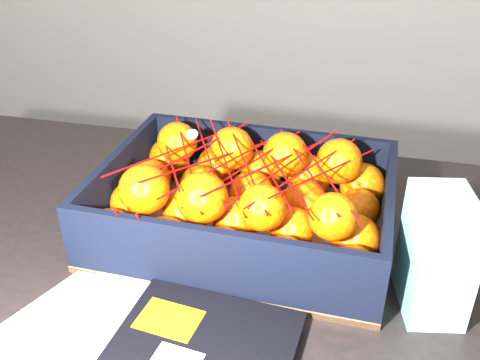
# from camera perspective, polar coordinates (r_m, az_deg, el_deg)

# --- Properties ---
(table) EXTENTS (1.23, 0.84, 0.75)m
(table) POSITION_cam_1_polar(r_m,az_deg,el_deg) (0.88, -5.72, -13.19)
(table) COLOR black
(table) RESTS_ON ground
(produce_crate) EXTENTS (0.43, 0.32, 0.11)m
(produce_crate) POSITION_cam_1_polar(r_m,az_deg,el_deg) (0.84, 0.54, -3.59)
(produce_crate) COLOR brown
(produce_crate) RESTS_ON table
(clementine_heap) EXTENTS (0.41, 0.31, 0.13)m
(clementine_heap) POSITION_cam_1_polar(r_m,az_deg,el_deg) (0.83, 0.58, -1.77)
(clementine_heap) COLOR #E05404
(clementine_heap) RESTS_ON produce_crate
(mesh_net) EXTENTS (0.36, 0.28, 0.10)m
(mesh_net) POSITION_cam_1_polar(r_m,az_deg,el_deg) (0.79, 0.04, 1.35)
(mesh_net) COLOR #BD0707
(mesh_net) RESTS_ON clementine_heap
(retail_carton) EXTENTS (0.09, 0.12, 0.16)m
(retail_carton) POSITION_cam_1_polar(r_m,az_deg,el_deg) (0.73, 19.77, -7.31)
(retail_carton) COLOR white
(retail_carton) RESTS_ON table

